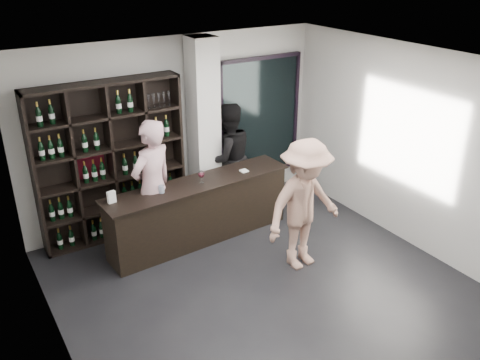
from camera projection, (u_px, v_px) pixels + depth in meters
floor at (274, 296)px, 6.50m from camera, size 5.00×5.50×0.01m
wine_shelf at (111, 162)px, 7.44m from camera, size 2.20×0.35×2.40m
structural_column at (204, 130)px, 7.98m from camera, size 0.40×0.40×2.90m
glass_panel at (260, 118)px, 8.74m from camera, size 1.60×0.08×2.10m
tasting_counter at (200, 211)px, 7.59m from camera, size 2.91×0.61×0.95m
taster_pink at (153, 187)px, 7.14m from camera, size 0.85×0.71×1.99m
taster_black at (228, 158)px, 8.33m from camera, size 0.91×0.71×1.85m
customer at (304, 205)px, 6.78m from camera, size 1.25×0.78×1.86m
wine_glass at (201, 176)px, 7.33m from camera, size 0.12×0.12×0.22m
spit_cup at (161, 189)px, 7.05m from camera, size 0.10×0.10×0.11m
napkin_stack at (244, 171)px, 7.75m from camera, size 0.11×0.11×0.02m
card_stand at (111, 197)px, 6.77m from camera, size 0.12×0.07×0.16m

